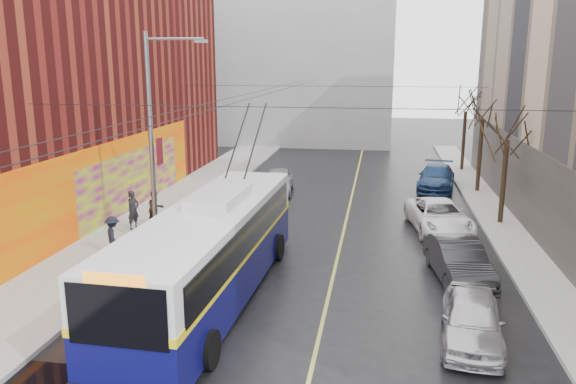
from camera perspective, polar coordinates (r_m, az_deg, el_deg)
name	(u,v)px	position (r m, az deg, el deg)	size (l,w,h in m)	color
sidewalk_left	(139,230)	(27.36, -14.89, -3.80)	(4.00, 60.00, 0.15)	gray
sidewalk_right	(519,250)	(25.73, 22.39, -5.44)	(2.00, 60.00, 0.15)	gray
lane_line	(344,229)	(27.00, 5.72, -3.79)	(0.12, 50.00, 0.01)	#BFB74C
building_far	(291,49)	(57.52, 0.35, 14.30)	(20.50, 12.10, 18.00)	gray
streetlight_pole	(154,136)	(23.84, -13.41, 5.58)	(2.65, 0.60, 9.00)	slate
catenary_wires	(263,95)	(27.20, -2.51, 9.77)	(18.00, 60.00, 0.22)	black
tree_near	(509,124)	(28.57, 21.51, 6.49)	(3.20, 3.20, 6.40)	black
tree_mid	(484,106)	(35.40, 19.25, 8.23)	(3.20, 3.20, 6.68)	black
tree_far	(466,100)	(42.31, 17.68, 8.87)	(3.20, 3.20, 6.57)	black
pigeons_flying	(228,73)	(23.29, -6.08, 11.93)	(3.81, 3.13, 0.97)	slate
trolleybus	(211,251)	(18.86, -7.85, -5.95)	(3.36, 13.02, 6.12)	#090945
parked_car_a	(472,319)	(17.10, 18.17, -12.17)	(1.67, 4.15, 1.41)	silver
parked_car_b	(458,260)	(21.56, 16.91, -6.64)	(1.58, 4.53, 1.49)	#242426
parked_car_c	(439,216)	(27.36, 15.08, -2.38)	(2.41, 5.23, 1.45)	white
parked_car_d	(436,178)	(36.23, 14.84, 1.42)	(2.13, 5.23, 1.52)	navy
following_car	(278,181)	(34.16, -1.01, 1.14)	(1.74, 4.33, 1.47)	silver
pedestrian_a	(133,210)	(27.15, -15.45, -1.78)	(0.67, 0.44, 1.84)	black
pedestrian_b	(156,209)	(27.22, -13.30, -1.70)	(0.86, 0.67, 1.76)	black
pedestrian_c	(113,236)	(23.86, -17.36, -4.24)	(1.03, 0.59, 1.60)	black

